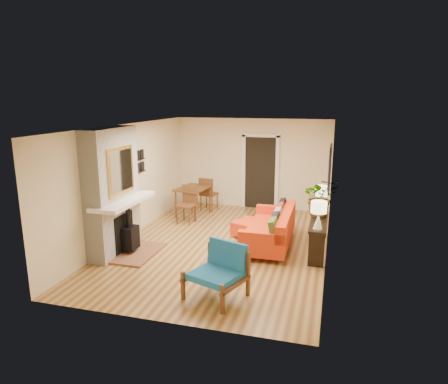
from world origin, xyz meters
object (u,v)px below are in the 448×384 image
Objects in this scene: blue_chair at (220,268)px; dining_table at (196,193)px; lamp_far at (322,195)px; houseplant at (320,197)px; sofa at (273,229)px; ottoman at (252,228)px; console_table at (319,225)px; lamp_near at (319,212)px.

dining_table is (-1.90, 4.17, 0.16)m from blue_chair.
lamp_far is 0.66× the size of houseplant.
blue_chair is (-0.49, -2.49, 0.10)m from sofa.
sofa is 1.23m from houseplant.
lamp_far reaches higher than ottoman.
lamp_near reaches higher than console_table.
lamp_near is 1.41m from lamp_far.
sofa is 1.19× the size of dining_table.
ottoman is 1.81m from houseplant.
lamp_near is (1.46, 1.70, 0.59)m from blue_chair.
blue_chair is at bearing -121.24° from console_table.
lamp_near is at bearing -36.27° from dining_table.
lamp_far is (1.46, 3.11, 0.59)m from blue_chair.
ottoman is at bearing 143.22° from sofa.
sofa is 2.92m from dining_table.
lamp_near is at bearing -39.14° from sofa.
blue_chair is at bearing -101.09° from sofa.
blue_chair is 1.97× the size of lamp_near.
dining_table reaches higher than console_table.
ottoman is at bearing 91.51° from blue_chair.
blue_chair is 3.07m from houseplant.
lamp_near is at bearing -90.00° from lamp_far.
lamp_near reaches higher than blue_chair.
lamp_near and lamp_far have the same top height.
lamp_far is (0.00, 0.70, 0.49)m from console_table.
ottoman is 1.15× the size of houseplant.
sofa reaches higher than ottoman.
sofa is at bearing 78.91° from blue_chair.
lamp_far is (1.54, 0.19, 0.85)m from ottoman.
ottoman is at bearing -172.84° from lamp_far.
sofa is at bearing -172.52° from houseplant.
blue_chair is at bearing -130.62° from lamp_near.
houseplant is at bearing -24.79° from dining_table.
console_table is at bearing -87.30° from houseplant.
ottoman is 0.51× the size of console_table.
lamp_far is at bearing 7.16° from ottoman.
sofa is at bearing -35.03° from dining_table.
sofa is 1.34m from lamp_far.
lamp_near reaches higher than sofa.
console_table is at bearing -27.63° from dining_table.
console_table is 0.85m from lamp_far.
sofa is 2.05× the size of blue_chair.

